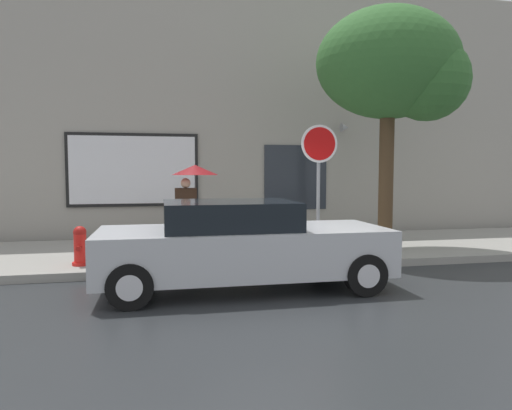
# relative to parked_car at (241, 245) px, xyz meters

# --- Properties ---
(ground_plane) EXTENTS (60.00, 60.00, 0.00)m
(ground_plane) POSITION_rel_parked_car_xyz_m (0.56, 0.02, -0.70)
(ground_plane) COLOR #282B2D
(sidewalk) EXTENTS (20.00, 4.00, 0.15)m
(sidewalk) POSITION_rel_parked_car_xyz_m (0.56, 3.02, -0.62)
(sidewalk) COLOR gray
(sidewalk) RESTS_ON ground
(building_facade) EXTENTS (20.00, 0.67, 7.00)m
(building_facade) POSITION_rel_parked_car_xyz_m (0.54, 5.52, 2.78)
(building_facade) COLOR #9E998E
(building_facade) RESTS_ON ground
(parked_car) EXTENTS (4.53, 1.85, 1.40)m
(parked_car) POSITION_rel_parked_car_xyz_m (0.00, 0.00, 0.00)
(parked_car) COLOR #B7BABF
(parked_car) RESTS_ON ground
(fire_hydrant) EXTENTS (0.30, 0.44, 0.72)m
(fire_hydrant) POSITION_rel_parked_car_xyz_m (-2.70, 1.69, -0.20)
(fire_hydrant) COLOR red
(fire_hydrant) RESTS_ON sidewalk
(pedestrian_with_umbrella) EXTENTS (1.02, 1.02, 1.86)m
(pedestrian_with_umbrella) POSITION_rel_parked_car_xyz_m (-0.56, 2.98, 0.95)
(pedestrian_with_umbrella) COLOR black
(pedestrian_with_umbrella) RESTS_ON sidewalk
(street_tree) EXTENTS (3.17, 2.69, 5.24)m
(street_tree) POSITION_rel_parked_car_xyz_m (3.78, 2.14, 3.39)
(street_tree) COLOR #4C3823
(street_tree) RESTS_ON sidewalk
(stop_sign) EXTENTS (0.76, 0.10, 2.65)m
(stop_sign) POSITION_rel_parked_car_xyz_m (1.90, 1.73, 1.32)
(stop_sign) COLOR gray
(stop_sign) RESTS_ON sidewalk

